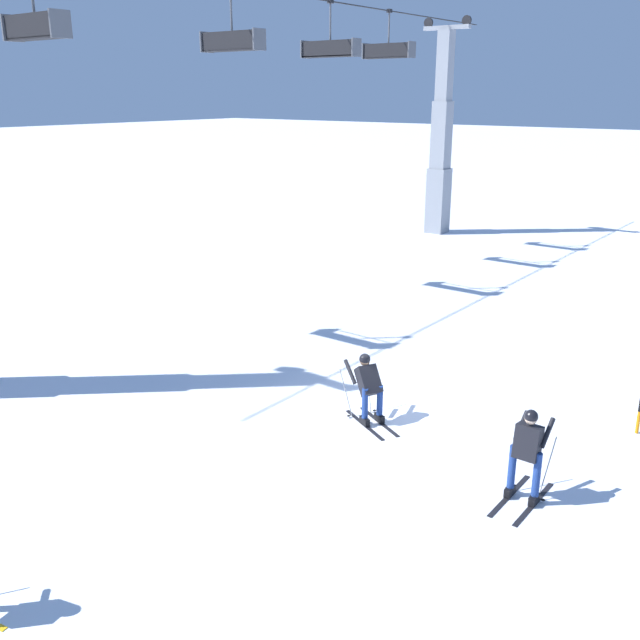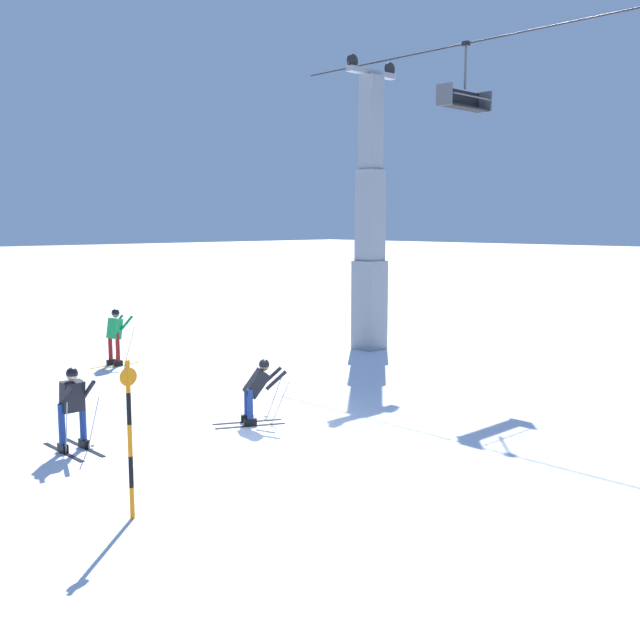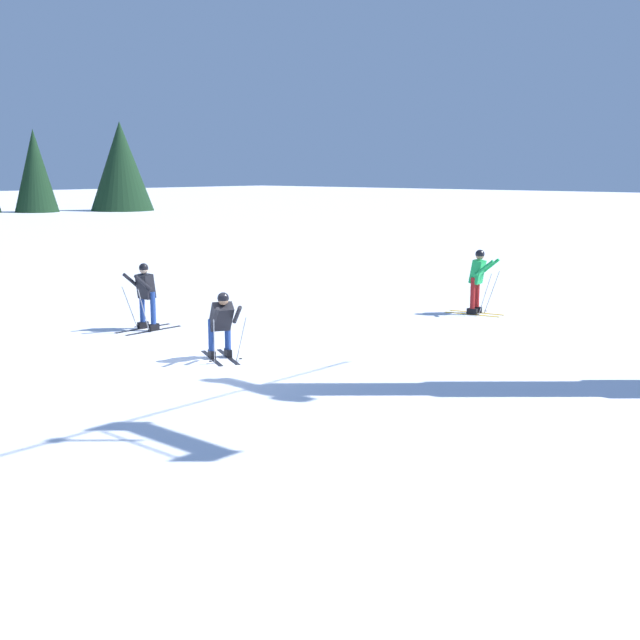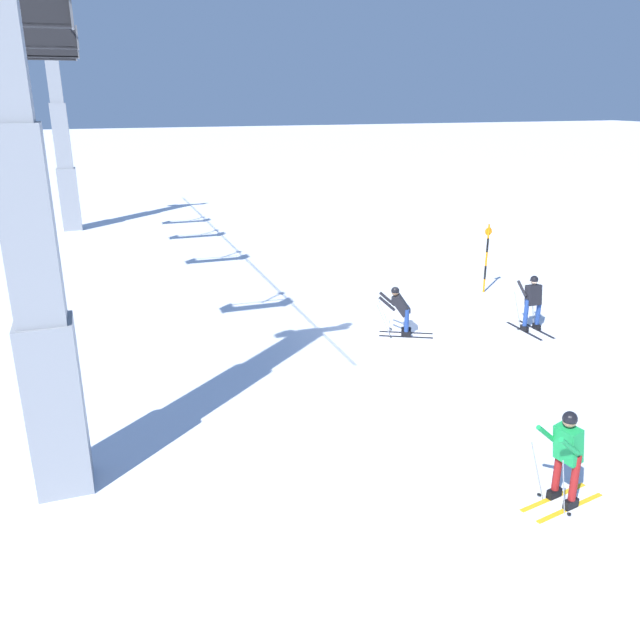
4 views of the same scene
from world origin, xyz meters
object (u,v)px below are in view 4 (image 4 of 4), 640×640
(chairlift_seat_nearest, at_px, (14,9))
(skier_distant_uphill, at_px, (533,299))
(lift_tower_far, at_px, (63,149))
(skier_carving_main, at_px, (400,307))
(lift_tower_near, at_px, (34,267))
(skier_distant_downhill, at_px, (567,450))
(chairlift_seat_middle, at_px, (43,49))
(chairlift_seat_second, at_px, (35,37))
(chairlift_seat_fourth, at_px, (47,53))
(trail_marker_pole, at_px, (487,256))

(chairlift_seat_nearest, relative_size, skier_distant_uphill, 1.24)
(skier_distant_uphill, bearing_deg, lift_tower_far, 31.97)
(skier_carving_main, height_order, skier_distant_uphill, skier_distant_uphill)
(lift_tower_near, height_order, skier_distant_downhill, lift_tower_near)
(chairlift_seat_middle, distance_m, skier_distant_uphill, 18.95)
(chairlift_seat_second, distance_m, chairlift_seat_fourth, 9.18)
(skier_distant_downhill, bearing_deg, skier_carving_main, -7.48)
(chairlift_seat_nearest, height_order, chairlift_seat_middle, same)
(lift_tower_near, xyz_separation_m, chairlift_seat_fourth, (19.75, 0.00, 4.24))
(lift_tower_far, height_order, skier_distant_uphill, lift_tower_far)
(trail_marker_pole, bearing_deg, lift_tower_far, 39.26)
(chairlift_seat_second, xyz_separation_m, chairlift_seat_fourth, (9.18, 0.00, 0.09))
(chairlift_seat_nearest, xyz_separation_m, chairlift_seat_fourth, (15.97, 0.00, 0.09))
(lift_tower_far, xyz_separation_m, chairlift_seat_nearest, (-21.02, -0.00, 4.15))
(chairlift_seat_nearest, relative_size, trail_marker_pole, 0.86)
(chairlift_seat_second, xyz_separation_m, trail_marker_pole, (-2.75, -13.89, -6.91))
(chairlift_seat_second, relative_size, chairlift_seat_fourth, 1.03)
(skier_carving_main, relative_size, chairlift_seat_second, 0.74)
(skier_carving_main, bearing_deg, lift_tower_near, 118.46)
(skier_carving_main, bearing_deg, trail_marker_pole, -58.94)
(chairlift_seat_second, bearing_deg, chairlift_seat_nearest, 180.00)
(chairlift_seat_middle, bearing_deg, skier_carving_main, -139.79)
(lift_tower_far, relative_size, chairlift_seat_second, 4.26)
(chairlift_seat_fourth, height_order, skier_distant_downhill, chairlift_seat_fourth)
(lift_tower_near, height_order, chairlift_seat_second, lift_tower_near)
(trail_marker_pole, distance_m, skier_distant_uphill, 3.94)
(lift_tower_near, relative_size, trail_marker_pole, 4.08)
(skier_carving_main, relative_size, chairlift_seat_nearest, 0.82)
(trail_marker_pole, xyz_separation_m, skier_distant_downhill, (-11.29, 5.87, -0.25))
(chairlift_seat_fourth, bearing_deg, lift_tower_far, 0.00)
(skier_distant_uphill, bearing_deg, chairlift_seat_nearest, 90.95)
(chairlift_seat_middle, relative_size, skier_distant_downhill, 1.32)
(skier_carving_main, relative_size, lift_tower_far, 0.17)
(chairlift_seat_second, distance_m, skier_distant_uphill, 16.26)
(lift_tower_near, xyz_separation_m, chairlift_seat_second, (10.57, 0.00, 4.15))
(chairlift_seat_middle, bearing_deg, chairlift_seat_fourth, 0.00)
(lift_tower_far, bearing_deg, skier_distant_uphill, -148.03)
(chairlift_seat_middle, xyz_separation_m, skier_distant_downhill, (-19.21, -8.02, -7.16))
(lift_tower_far, relative_size, trail_marker_pole, 4.08)
(skier_carving_main, height_order, chairlift_seat_nearest, chairlift_seat_nearest)
(lift_tower_far, xyz_separation_m, chairlift_seat_fourth, (-5.05, -0.00, 4.24))
(chairlift_seat_nearest, distance_m, trail_marker_pole, 16.02)
(chairlift_seat_nearest, distance_m, skier_distant_downhill, 12.97)
(chairlift_seat_nearest, height_order, skier_distant_uphill, chairlift_seat_nearest)
(chairlift_seat_fourth, xyz_separation_m, skier_distant_uphill, (-15.75, -12.99, -7.34))
(chairlift_seat_nearest, bearing_deg, chairlift_seat_second, 0.00)
(chairlift_seat_fourth, bearing_deg, chairlift_seat_middle, 180.00)
(skier_carving_main, distance_m, skier_distant_downhill, 8.50)
(chairlift_seat_second, relative_size, skier_distant_uphill, 1.38)
(chairlift_seat_second, xyz_separation_m, chairlift_seat_middle, (5.17, 0.00, -0.01))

